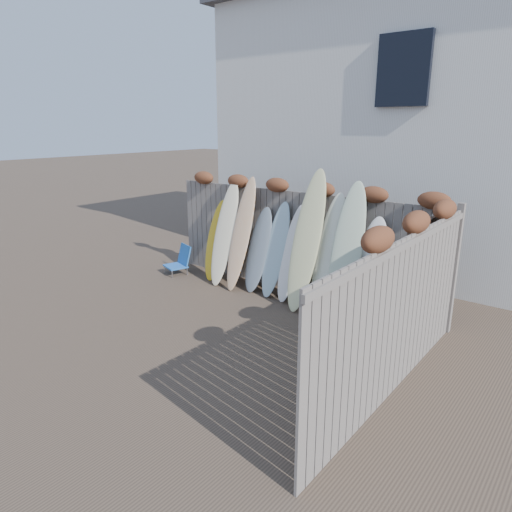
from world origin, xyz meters
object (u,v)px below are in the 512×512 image
Objects in this scene: wooden_crate at (385,337)px; lattice_panel at (417,290)px; beach_chair at (180,260)px; surfboard_0 at (216,240)px.

lattice_panel is (0.25, 0.41, 0.64)m from wooden_crate.
beach_chair is 1.08m from surfboard_0.
beach_chair is 5.28m from wooden_crate.
wooden_crate is at bearing -17.70° from surfboard_0.
wooden_crate is at bearing -9.35° from beach_chair.
wooden_crate is 0.39× the size of surfboard_0.
beach_chair is 5.52m from lattice_panel.
wooden_crate is at bearing -124.64° from lattice_panel.
surfboard_0 reaches higher than wooden_crate.
wooden_crate is 0.80m from lattice_panel.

